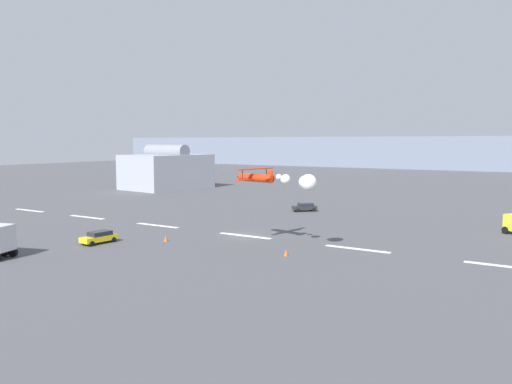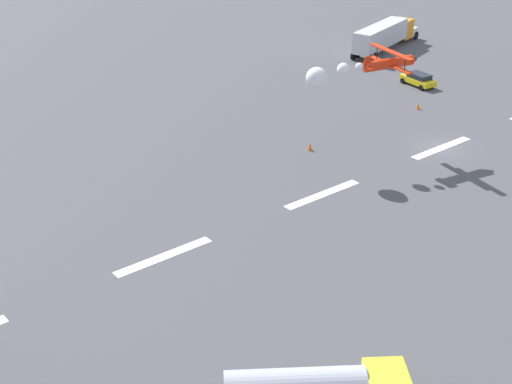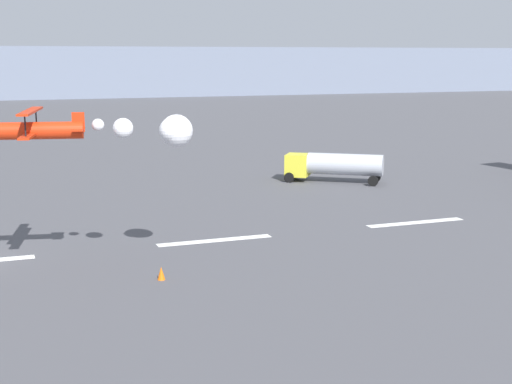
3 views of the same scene
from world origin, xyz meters
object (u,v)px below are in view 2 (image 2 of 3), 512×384
(semi_truck_orange, at_px, (385,35))
(traffic_cone_near, at_px, (418,106))
(stunt_biplane_red, at_px, (348,71))
(traffic_cone_far, at_px, (310,147))
(followme_car_yellow, at_px, (418,79))

(semi_truck_orange, distance_m, traffic_cone_near, 23.46)
(stunt_biplane_red, height_order, traffic_cone_far, stunt_biplane_red)
(stunt_biplane_red, height_order, followme_car_yellow, stunt_biplane_red)
(semi_truck_orange, bearing_deg, traffic_cone_near, 51.27)
(followme_car_yellow, bearing_deg, traffic_cone_far, 14.94)
(traffic_cone_far, bearing_deg, stunt_biplane_red, 121.37)
(stunt_biplane_red, bearing_deg, semi_truck_orange, -143.72)
(traffic_cone_far, bearing_deg, followme_car_yellow, -165.06)
(stunt_biplane_red, xyz_separation_m, traffic_cone_far, (1.68, -2.76, -7.85))
(stunt_biplane_red, bearing_deg, followme_car_yellow, -157.40)
(stunt_biplane_red, xyz_separation_m, traffic_cone_near, (-15.19, -3.64, -7.85))
(stunt_biplane_red, relative_size, followme_car_yellow, 2.59)
(followme_car_yellow, height_order, traffic_cone_far, followme_car_yellow)
(semi_truck_orange, bearing_deg, followme_car_yellow, 57.12)
(stunt_biplane_red, distance_m, semi_truck_orange, 37.49)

